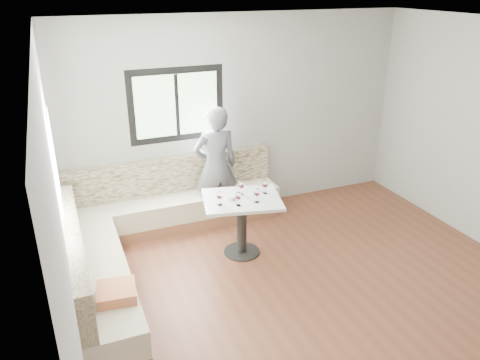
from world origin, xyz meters
The scene contains 10 objects.
room centered at (-0.08, 0.08, 1.41)m, with size 5.01×5.01×2.81m.
banquette centered at (-1.59, 1.63, 0.33)m, with size 2.90×2.80×0.95m.
table centered at (-0.48, 1.23, 0.57)m, with size 1.06×0.91×0.76m.
person centered at (-0.49, 2.15, 0.84)m, with size 0.61×0.40×1.68m, color slate.
olive_ramekin centered at (-0.61, 1.26, 0.78)m, with size 0.10×0.10×0.04m.
wine_glass_a centered at (-0.79, 1.16, 0.88)m, with size 0.08×0.08×0.17m.
wine_glass_b centered at (-0.59, 1.07, 0.88)m, with size 0.08×0.08×0.17m.
wine_glass_c centered at (-0.36, 1.07, 0.88)m, with size 0.08×0.08×0.17m.
wine_glass_d centered at (-0.45, 1.34, 0.88)m, with size 0.08×0.08×0.17m.
wine_glass_e centered at (-0.17, 1.25, 0.88)m, with size 0.08×0.08×0.17m.
Camera 1 is at (-2.42, -3.47, 3.18)m, focal length 35.00 mm.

